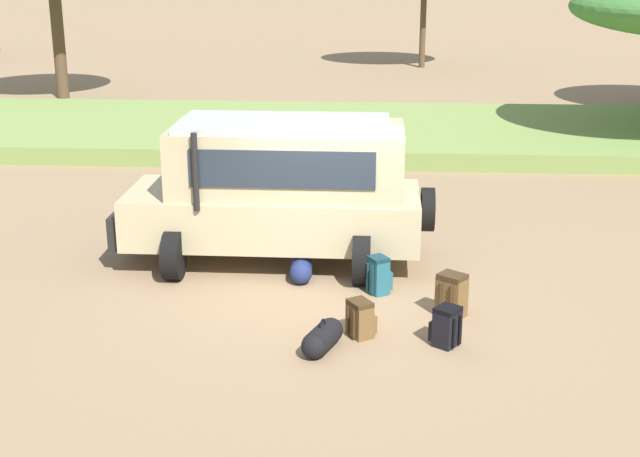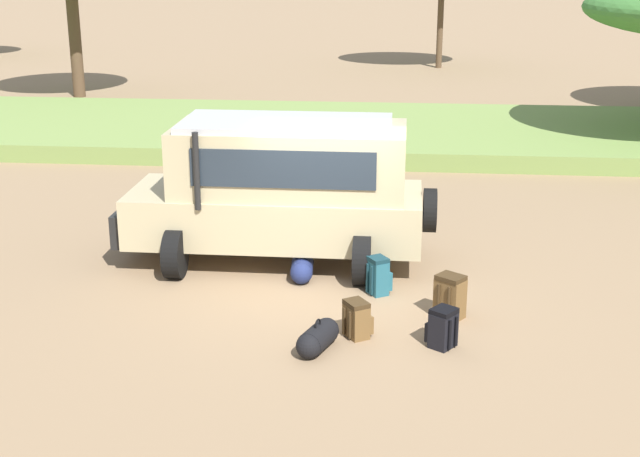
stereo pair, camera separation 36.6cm
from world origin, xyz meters
name	(u,v)px [view 2 (the right image)]	position (x,y,z in m)	size (l,w,h in m)	color
ground_plane	(328,285)	(0.00, 0.00, 0.00)	(320.00, 320.00, 0.00)	#8C7051
grass_bank	(361,132)	(0.00, 11.00, 0.22)	(120.00, 7.00, 0.44)	olive
safari_vehicle	(282,188)	(-0.87, 1.09, 1.29)	(5.35, 2.75, 2.44)	tan
backpack_beside_front_wheel	(442,328)	(1.73, -2.11, 0.27)	(0.46, 0.45, 0.56)	black
backpack_cluster_center	(357,319)	(0.57, -1.89, 0.26)	(0.45, 0.44, 0.53)	brown
backpack_near_rear_wheel	(378,276)	(0.82, -0.28, 0.29)	(0.42, 0.40, 0.60)	#235B6B
backpack_outermost	(450,297)	(1.89, -1.09, 0.32)	(0.50, 0.50, 0.65)	brown
duffel_bag_low_black_case	(302,267)	(-0.44, 0.29, 0.18)	(0.39, 0.88, 0.46)	navy
duffel_bag_soft_canvas	(318,338)	(0.07, -2.37, 0.18)	(0.53, 0.86, 0.45)	black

